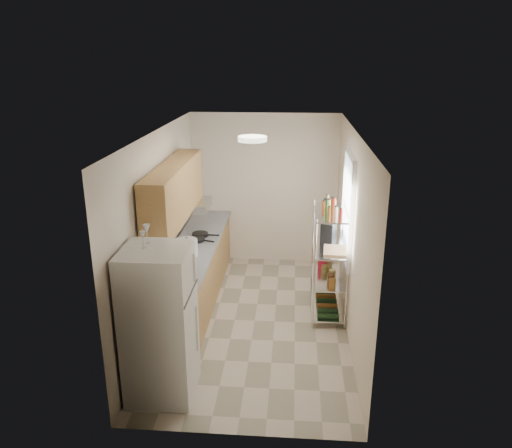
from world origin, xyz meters
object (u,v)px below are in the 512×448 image
Objects in this scene: rice_cooker at (187,248)px; espresso_machine at (329,231)px; refrigerator at (160,324)px; cutting_board at (335,251)px; frying_pan_large at (197,239)px.

espresso_machine is at bearing 12.61° from rice_cooker.
refrigerator is 2.85m from espresso_machine.
cutting_board is at bearing 0.79° from rice_cooker.
rice_cooker is 1.14× the size of frying_pan_large.
refrigerator is 6.60× the size of frying_pan_large.
espresso_machine is (-0.07, 0.40, 0.14)m from cutting_board.
rice_cooker is 0.73× the size of cutting_board.
rice_cooker is 0.96× the size of espresso_machine.
frying_pan_large is 2.06m from cutting_board.
refrigerator is 1.71m from rice_cooker.
refrigerator is at bearing -71.24° from frying_pan_large.
refrigerator is 2.28m from frying_pan_large.
espresso_machine is (1.87, 2.13, 0.33)m from refrigerator.
refrigerator is 2.60m from cutting_board.
rice_cooker reaches higher than frying_pan_large.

